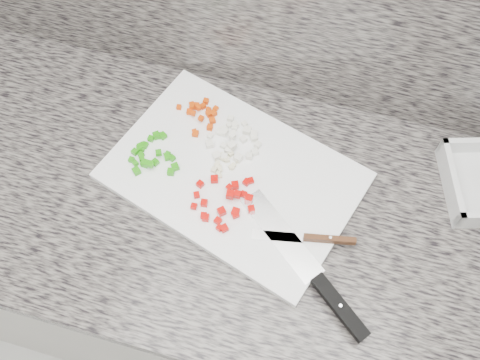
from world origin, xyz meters
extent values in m
cube|color=silver|center=(0.00, 1.44, 0.43)|extent=(3.92, 0.62, 0.86)
cube|color=#666059|center=(0.00, 1.44, 0.88)|extent=(3.96, 0.64, 0.04)
cube|color=white|center=(-0.11, 1.49, 0.91)|extent=(0.56, 0.46, 0.02)
cube|color=#CF3D04|center=(-0.27, 1.62, 0.92)|extent=(0.01, 0.01, 0.01)
cube|color=#CF3D04|center=(-0.23, 1.60, 0.93)|extent=(0.01, 0.01, 0.01)
cube|color=#CF3D04|center=(-0.23, 1.62, 0.93)|extent=(0.01, 0.01, 0.01)
cube|color=#CF3D04|center=(-0.25, 1.63, 0.92)|extent=(0.02, 0.02, 0.01)
cube|color=#CF3D04|center=(-0.21, 1.63, 0.92)|extent=(0.01, 0.01, 0.01)
cube|color=#CF3D04|center=(-0.19, 1.63, 0.92)|extent=(0.01, 0.01, 0.01)
cube|color=#CF3D04|center=(-0.19, 1.60, 0.92)|extent=(0.02, 0.02, 0.01)
cube|color=#CF3D04|center=(-0.22, 1.63, 0.92)|extent=(0.01, 0.01, 0.01)
cube|color=#CF3D04|center=(-0.25, 1.61, 0.92)|extent=(0.01, 0.01, 0.01)
cube|color=#CF3D04|center=(-0.19, 1.62, 0.92)|extent=(0.02, 0.02, 0.01)
cube|color=#CF3D04|center=(-0.22, 1.65, 0.92)|extent=(0.01, 0.01, 0.01)
cube|color=#CF3D04|center=(-0.22, 1.57, 0.92)|extent=(0.01, 0.01, 0.01)
cube|color=#CF3D04|center=(-0.22, 1.56, 0.92)|extent=(0.01, 0.01, 0.01)
cube|color=#CF3D04|center=(-0.20, 1.62, 0.92)|extent=(0.02, 0.02, 0.01)
cube|color=#CF3D04|center=(-0.21, 1.59, 0.93)|extent=(0.01, 0.01, 0.01)
cube|color=#CF3D04|center=(-0.24, 1.62, 0.93)|extent=(0.01, 0.01, 0.01)
cube|color=#CF3D04|center=(-0.24, 1.63, 0.92)|extent=(0.01, 0.01, 0.01)
cube|color=#CF3D04|center=(-0.19, 1.58, 0.92)|extent=(0.01, 0.01, 0.01)
cube|color=white|center=(-0.15, 1.55, 0.92)|extent=(0.01, 0.01, 0.01)
cube|color=white|center=(-0.08, 1.57, 0.92)|extent=(0.02, 0.02, 0.01)
cube|color=white|center=(-0.11, 1.53, 0.92)|extent=(0.02, 0.02, 0.01)
cube|color=white|center=(-0.09, 1.54, 0.92)|extent=(0.01, 0.01, 0.01)
cube|color=white|center=(-0.16, 1.58, 0.92)|extent=(0.02, 0.02, 0.01)
cube|color=white|center=(-0.15, 1.62, 0.92)|extent=(0.01, 0.01, 0.01)
cube|color=white|center=(-0.18, 1.54, 0.92)|extent=(0.02, 0.02, 0.01)
cube|color=white|center=(-0.14, 1.57, 0.93)|extent=(0.02, 0.02, 0.01)
cube|color=white|center=(-0.10, 1.59, 0.92)|extent=(0.02, 0.02, 0.01)
cube|color=white|center=(-0.11, 1.52, 0.92)|extent=(0.02, 0.02, 0.01)
cube|color=white|center=(-0.14, 1.60, 0.92)|extent=(0.02, 0.02, 0.01)
cube|color=white|center=(-0.14, 1.60, 0.92)|extent=(0.01, 0.01, 0.01)
cube|color=white|center=(-0.11, 1.57, 0.92)|extent=(0.02, 0.02, 0.01)
cube|color=white|center=(-0.11, 1.60, 0.92)|extent=(0.02, 0.02, 0.01)
cube|color=white|center=(-0.12, 1.61, 0.92)|extent=(0.01, 0.01, 0.01)
cube|color=white|center=(-0.14, 1.58, 0.93)|extent=(0.01, 0.01, 0.01)
cube|color=white|center=(-0.17, 1.58, 0.92)|extent=(0.01, 0.01, 0.01)
cube|color=white|center=(-0.14, 1.54, 0.92)|extent=(0.02, 0.02, 0.01)
cube|color=white|center=(-0.15, 1.60, 0.92)|extent=(0.01, 0.01, 0.01)
cube|color=white|center=(-0.14, 1.52, 0.92)|extent=(0.01, 0.01, 0.01)
cube|color=white|center=(-0.18, 1.56, 0.92)|extent=(0.01, 0.01, 0.01)
cube|color=white|center=(-0.13, 1.55, 0.93)|extent=(0.02, 0.02, 0.01)
cube|color=white|center=(-0.09, 1.58, 0.92)|extent=(0.02, 0.02, 0.01)
cube|color=white|center=(-0.16, 1.58, 0.92)|extent=(0.02, 0.02, 0.01)
cube|color=white|center=(-0.16, 1.52, 0.92)|extent=(0.02, 0.02, 0.01)
cube|color=white|center=(-0.08, 1.55, 0.92)|extent=(0.02, 0.02, 0.01)
cube|color=#23900D|center=(-0.29, 1.46, 0.92)|extent=(0.01, 0.01, 0.01)
cube|color=#23900D|center=(-0.23, 1.47, 0.92)|extent=(0.02, 0.02, 0.01)
cube|color=#23900D|center=(-0.26, 1.50, 0.92)|extent=(0.01, 0.01, 0.01)
cube|color=#23900D|center=(-0.32, 1.48, 0.92)|extent=(0.02, 0.02, 0.01)
cube|color=#23900D|center=(-0.30, 1.52, 0.92)|extent=(0.01, 0.01, 0.01)
cube|color=#23900D|center=(-0.31, 1.46, 0.92)|extent=(0.01, 0.01, 0.01)
cube|color=#23900D|center=(-0.31, 1.51, 0.92)|extent=(0.01, 0.01, 0.01)
cube|color=#23900D|center=(-0.30, 1.47, 0.92)|extent=(0.01, 0.01, 0.01)
cube|color=#23900D|center=(-0.25, 1.49, 0.92)|extent=(0.02, 0.02, 0.01)
cube|color=#23900D|center=(-0.31, 1.48, 0.92)|extent=(0.01, 0.01, 0.01)
cube|color=#23900D|center=(-0.27, 1.47, 0.92)|extent=(0.02, 0.02, 0.01)
cube|color=#23900D|center=(-0.32, 1.46, 0.92)|extent=(0.01, 0.01, 0.01)
cube|color=#23900D|center=(-0.23, 1.46, 0.92)|extent=(0.02, 0.02, 0.01)
cube|color=#23900D|center=(-0.27, 1.49, 0.93)|extent=(0.02, 0.02, 0.01)
cube|color=#23900D|center=(-0.32, 1.49, 0.92)|extent=(0.02, 0.02, 0.01)
cube|color=#23900D|center=(-0.31, 1.49, 0.92)|extent=(0.01, 0.01, 0.01)
cube|color=#23900D|center=(-0.30, 1.44, 0.92)|extent=(0.02, 0.02, 0.01)
cube|color=#23900D|center=(-0.24, 1.49, 0.92)|extent=(0.02, 0.02, 0.01)
cube|color=#23900D|center=(-0.31, 1.50, 0.92)|extent=(0.02, 0.02, 0.01)
cube|color=#23900D|center=(-0.29, 1.53, 0.92)|extent=(0.02, 0.02, 0.01)
cube|color=#23900D|center=(-0.28, 1.54, 0.92)|extent=(0.02, 0.02, 0.01)
cube|color=#23900D|center=(-0.28, 1.46, 0.93)|extent=(0.01, 0.01, 0.01)
cube|color=#23900D|center=(-0.26, 1.49, 0.92)|extent=(0.02, 0.02, 0.01)
cube|color=#23900D|center=(-0.29, 1.53, 0.92)|extent=(0.02, 0.02, 0.01)
cube|color=#C70702|center=(-0.15, 1.41, 0.92)|extent=(0.01, 0.01, 0.01)
cube|color=#C70702|center=(-0.14, 1.38, 0.92)|extent=(0.01, 0.01, 0.01)
cube|color=#C70702|center=(-0.10, 1.44, 0.93)|extent=(0.02, 0.02, 0.01)
cube|color=#C70702|center=(-0.10, 1.37, 0.92)|extent=(0.01, 0.01, 0.01)
cube|color=#C70702|center=(-0.07, 1.48, 0.92)|extent=(0.02, 0.02, 0.01)
cube|color=#C70702|center=(-0.07, 1.44, 0.92)|extent=(0.02, 0.02, 0.01)
cube|color=#C70702|center=(-0.08, 1.40, 0.92)|extent=(0.02, 0.02, 0.01)
cube|color=#C70702|center=(-0.11, 1.45, 0.93)|extent=(0.02, 0.02, 0.01)
cube|color=#C70702|center=(-0.06, 1.42, 0.92)|extent=(0.02, 0.02, 0.01)
cube|color=#C70702|center=(-0.17, 1.42, 0.92)|extent=(0.02, 0.02, 0.01)
cube|color=#C70702|center=(-0.08, 1.41, 0.92)|extent=(0.02, 0.02, 0.01)
cube|color=#C70702|center=(-0.17, 1.40, 0.92)|extent=(0.01, 0.01, 0.01)
cube|color=#C70702|center=(-0.11, 1.40, 0.92)|extent=(0.02, 0.02, 0.01)
cube|color=#C70702|center=(-0.08, 1.48, 0.92)|extent=(0.02, 0.02, 0.01)
cube|color=#C70702|center=(-0.14, 1.47, 0.92)|extent=(0.02, 0.02, 0.01)
cube|color=#C70702|center=(-0.10, 1.37, 0.92)|extent=(0.02, 0.02, 0.01)
cube|color=#C70702|center=(-0.17, 1.45, 0.92)|extent=(0.02, 0.02, 0.01)
cube|color=#C70702|center=(-0.09, 1.44, 0.93)|extent=(0.01, 0.01, 0.01)
cube|color=#C70702|center=(-0.11, 1.38, 0.92)|extent=(0.02, 0.02, 0.01)
cube|color=#C70702|center=(-0.14, 1.38, 0.92)|extent=(0.01, 0.01, 0.01)
cube|color=#C70702|center=(-0.08, 1.45, 0.92)|extent=(0.01, 0.01, 0.01)
cube|color=#C70702|center=(-0.10, 1.46, 0.92)|extent=(0.02, 0.02, 0.01)
cube|color=beige|center=(-0.13, 1.53, 0.92)|extent=(0.01, 0.01, 0.01)
cube|color=beige|center=(-0.14, 1.50, 0.92)|extent=(0.01, 0.01, 0.01)
cube|color=beige|center=(-0.12, 1.50, 0.92)|extent=(0.01, 0.01, 0.01)
cube|color=beige|center=(-0.14, 1.52, 0.92)|extent=(0.01, 0.01, 0.01)
cube|color=beige|center=(-0.11, 1.52, 0.92)|extent=(0.01, 0.01, 0.01)
cube|color=beige|center=(-0.14, 1.52, 0.92)|extent=(0.01, 0.01, 0.01)
cube|color=beige|center=(-0.14, 1.48, 0.92)|extent=(0.01, 0.01, 0.01)
cube|color=beige|center=(-0.15, 1.50, 0.92)|extent=(0.01, 0.01, 0.01)
cube|color=beige|center=(-0.13, 1.52, 0.92)|extent=(0.01, 0.01, 0.01)
cube|color=beige|center=(-0.15, 1.49, 0.92)|extent=(0.01, 0.01, 0.01)
cube|color=beige|center=(-0.15, 1.52, 0.92)|extent=(0.01, 0.01, 0.01)
cube|color=beige|center=(-0.14, 1.49, 0.92)|extent=(0.01, 0.01, 0.01)
cube|color=beige|center=(-0.14, 1.48, 0.92)|extent=(0.01, 0.01, 0.01)
cube|color=beige|center=(-0.12, 1.50, 0.92)|extent=(0.01, 0.01, 0.01)
cube|color=beige|center=(-0.12, 1.51, 0.92)|extent=(0.01, 0.01, 0.01)
cube|color=beige|center=(-0.15, 1.50, 0.92)|extent=(0.01, 0.01, 0.01)
cube|color=white|center=(0.01, 1.39, 0.92)|extent=(0.19, 0.17, 0.00)
cube|color=black|center=(0.15, 1.28, 0.92)|extent=(0.12, 0.11, 0.02)
cylinder|color=white|center=(0.15, 1.28, 0.93)|extent=(0.01, 0.01, 0.00)
cube|color=white|center=(0.01, 1.38, 0.92)|extent=(0.10, 0.04, 0.00)
cube|color=#4C2B13|center=(0.10, 1.40, 0.92)|extent=(0.10, 0.03, 0.02)
cylinder|color=white|center=(0.10, 1.40, 0.93)|extent=(0.01, 0.01, 0.00)
cube|color=silver|center=(0.31, 1.59, 0.93)|extent=(0.06, 0.17, 0.04)
camera|label=1|loc=(0.04, 0.99, 1.87)|focal=40.00mm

